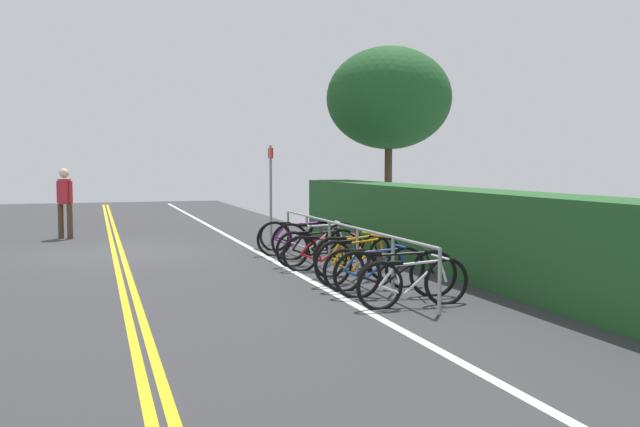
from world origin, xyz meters
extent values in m
cube|color=#353538|center=(0.00, 0.00, -0.03)|extent=(39.71, 10.96, 0.05)
cube|color=gold|center=(0.00, -0.08, 0.00)|extent=(35.74, 0.10, 0.00)
cube|color=gold|center=(0.00, 0.08, 0.00)|extent=(35.74, 0.10, 0.00)
cube|color=white|center=(0.00, 2.85, 0.00)|extent=(35.74, 0.12, 0.00)
cylinder|color=#9EA0A5|center=(0.40, 3.64, 0.42)|extent=(0.05, 0.05, 0.83)
cylinder|color=#9EA0A5|center=(1.82, 3.64, 0.42)|extent=(0.05, 0.05, 0.83)
cylinder|color=#9EA0A5|center=(3.24, 3.64, 0.42)|extent=(0.05, 0.05, 0.83)
cylinder|color=#9EA0A5|center=(4.66, 3.64, 0.42)|extent=(0.05, 0.05, 0.83)
cylinder|color=#9EA0A5|center=(6.08, 3.64, 0.42)|extent=(0.05, 0.05, 0.83)
cylinder|color=#9EA0A5|center=(7.50, 3.64, 0.42)|extent=(0.05, 0.05, 0.83)
cylinder|color=#9EA0A5|center=(3.95, 3.64, 0.83)|extent=(7.10, 0.04, 0.04)
torus|color=black|center=(1.02, 4.27, 0.31)|extent=(0.28, 0.65, 0.67)
torus|color=black|center=(0.67, 3.26, 0.31)|extent=(0.28, 0.65, 0.67)
cylinder|color=black|center=(0.89, 3.89, 0.38)|extent=(0.24, 0.59, 0.46)
cylinder|color=black|center=(0.87, 3.83, 0.58)|extent=(0.28, 0.70, 0.07)
cylinder|color=black|center=(0.77, 3.55, 0.37)|extent=(0.09, 0.18, 0.41)
cylinder|color=black|center=(0.73, 3.44, 0.24)|extent=(0.16, 0.38, 0.17)
cylinder|color=black|center=(0.71, 3.37, 0.44)|extent=(0.12, 0.26, 0.28)
cylinder|color=black|center=(1.01, 4.22, 0.45)|extent=(0.08, 0.14, 0.30)
cube|color=black|center=(0.75, 3.48, 0.60)|extent=(0.14, 0.22, 0.05)
cylinder|color=black|center=(0.99, 4.17, 0.65)|extent=(0.44, 0.18, 0.03)
torus|color=black|center=(1.57, 4.10, 0.34)|extent=(0.11, 0.74, 0.74)
torus|color=black|center=(1.50, 3.05, 0.34)|extent=(0.11, 0.74, 0.74)
cylinder|color=purple|center=(1.55, 3.70, 0.43)|extent=(0.08, 0.60, 0.51)
cylinder|color=purple|center=(1.54, 3.64, 0.65)|extent=(0.09, 0.72, 0.07)
cylinder|color=purple|center=(1.52, 3.35, 0.41)|extent=(0.05, 0.17, 0.46)
cylinder|color=purple|center=(1.51, 3.23, 0.27)|extent=(0.06, 0.38, 0.19)
cylinder|color=purple|center=(1.51, 3.16, 0.49)|extent=(0.05, 0.26, 0.31)
cylinder|color=purple|center=(1.57, 4.04, 0.51)|extent=(0.05, 0.14, 0.34)
cube|color=black|center=(1.52, 3.28, 0.66)|extent=(0.09, 0.21, 0.05)
cylinder|color=purple|center=(1.57, 3.99, 0.72)|extent=(0.46, 0.06, 0.03)
torus|color=black|center=(2.32, 4.25, 0.35)|extent=(0.17, 0.76, 0.76)
torus|color=black|center=(2.16, 3.20, 0.35)|extent=(0.17, 0.76, 0.76)
cylinder|color=white|center=(2.26, 3.85, 0.44)|extent=(0.12, 0.60, 0.52)
cylinder|color=white|center=(2.25, 3.78, 0.67)|extent=(0.14, 0.72, 0.07)
cylinder|color=white|center=(2.21, 3.50, 0.42)|extent=(0.06, 0.18, 0.47)
cylinder|color=white|center=(2.19, 3.38, 0.27)|extent=(0.09, 0.39, 0.19)
cylinder|color=white|center=(2.18, 3.31, 0.50)|extent=(0.07, 0.26, 0.32)
cylinder|color=white|center=(2.31, 4.19, 0.52)|extent=(0.06, 0.14, 0.34)
cube|color=black|center=(2.20, 3.43, 0.68)|extent=(0.11, 0.21, 0.05)
cylinder|color=white|center=(2.30, 4.14, 0.73)|extent=(0.46, 0.09, 0.03)
torus|color=black|center=(2.87, 4.03, 0.31)|extent=(0.17, 0.68, 0.68)
torus|color=black|center=(3.04, 3.00, 0.31)|extent=(0.17, 0.68, 0.68)
cylinder|color=black|center=(2.93, 3.64, 0.39)|extent=(0.13, 0.60, 0.47)
cylinder|color=black|center=(2.94, 3.58, 0.60)|extent=(0.15, 0.71, 0.07)
cylinder|color=black|center=(2.99, 3.29, 0.38)|extent=(0.06, 0.17, 0.42)
cylinder|color=black|center=(3.01, 3.18, 0.24)|extent=(0.10, 0.38, 0.17)
cylinder|color=black|center=(3.02, 3.11, 0.45)|extent=(0.08, 0.26, 0.29)
cylinder|color=black|center=(2.88, 3.98, 0.46)|extent=(0.06, 0.14, 0.31)
cube|color=black|center=(3.00, 3.22, 0.61)|extent=(0.11, 0.21, 0.05)
cylinder|color=black|center=(2.89, 3.93, 0.66)|extent=(0.46, 0.10, 0.03)
torus|color=black|center=(3.77, 4.03, 0.30)|extent=(0.16, 0.66, 0.66)
torus|color=black|center=(3.60, 2.99, 0.30)|extent=(0.16, 0.66, 0.66)
cylinder|color=red|center=(3.71, 3.64, 0.38)|extent=(0.13, 0.60, 0.45)
cylinder|color=red|center=(3.70, 3.57, 0.57)|extent=(0.15, 0.72, 0.07)
cylinder|color=red|center=(3.65, 3.28, 0.36)|extent=(0.06, 0.18, 0.40)
cylinder|color=red|center=(3.63, 3.17, 0.23)|extent=(0.10, 0.38, 0.17)
cylinder|color=red|center=(3.62, 3.10, 0.43)|extent=(0.08, 0.26, 0.28)
cylinder|color=red|center=(3.76, 3.98, 0.44)|extent=(0.06, 0.14, 0.30)
cube|color=black|center=(3.64, 3.22, 0.59)|extent=(0.11, 0.21, 0.05)
cylinder|color=red|center=(3.75, 3.93, 0.64)|extent=(0.46, 0.10, 0.03)
torus|color=black|center=(4.07, 4.20, 0.33)|extent=(0.26, 0.69, 0.71)
torus|color=black|center=(4.36, 3.28, 0.33)|extent=(0.26, 0.69, 0.71)
cylinder|color=yellow|center=(4.18, 3.86, 0.41)|extent=(0.20, 0.54, 0.48)
cylinder|color=yellow|center=(4.20, 3.80, 0.62)|extent=(0.23, 0.64, 0.07)
cylinder|color=yellow|center=(4.28, 3.54, 0.39)|extent=(0.08, 0.16, 0.43)
cylinder|color=yellow|center=(4.31, 3.44, 0.25)|extent=(0.14, 0.35, 0.18)
cylinder|color=yellow|center=(4.32, 3.38, 0.46)|extent=(0.10, 0.24, 0.30)
cylinder|color=yellow|center=(4.09, 4.16, 0.48)|extent=(0.07, 0.14, 0.32)
cube|color=black|center=(4.29, 3.48, 0.63)|extent=(0.13, 0.21, 0.05)
cylinder|color=yellow|center=(4.10, 4.11, 0.68)|extent=(0.45, 0.16, 0.03)
torus|color=black|center=(4.80, 4.07, 0.34)|extent=(0.27, 0.72, 0.73)
torus|color=black|center=(5.10, 3.07, 0.34)|extent=(0.27, 0.72, 0.73)
cylinder|color=orange|center=(4.91, 3.70, 0.42)|extent=(0.21, 0.58, 0.50)
cylinder|color=orange|center=(4.93, 3.63, 0.64)|extent=(0.24, 0.69, 0.07)
cylinder|color=orange|center=(5.01, 3.36, 0.41)|extent=(0.08, 0.17, 0.45)
cylinder|color=orange|center=(5.05, 3.25, 0.26)|extent=(0.15, 0.37, 0.19)
cylinder|color=orange|center=(5.07, 3.18, 0.48)|extent=(0.11, 0.26, 0.31)
cylinder|color=orange|center=(4.81, 4.02, 0.50)|extent=(0.08, 0.14, 0.33)
cube|color=black|center=(5.03, 3.29, 0.66)|extent=(0.14, 0.21, 0.05)
cylinder|color=orange|center=(4.83, 3.97, 0.71)|extent=(0.45, 0.16, 0.03)
torus|color=black|center=(5.64, 4.04, 0.31)|extent=(0.07, 0.67, 0.67)
torus|color=black|center=(5.63, 3.05, 0.31)|extent=(0.07, 0.67, 0.67)
cylinder|color=#1947B7|center=(5.64, 3.67, 0.38)|extent=(0.04, 0.57, 0.46)
cylinder|color=#1947B7|center=(5.64, 3.61, 0.58)|extent=(0.05, 0.67, 0.07)
cylinder|color=#1947B7|center=(5.63, 3.33, 0.37)|extent=(0.04, 0.16, 0.41)
cylinder|color=#1947B7|center=(5.63, 3.23, 0.24)|extent=(0.04, 0.36, 0.17)
cylinder|color=#1947B7|center=(5.63, 3.16, 0.43)|extent=(0.04, 0.25, 0.28)
cylinder|color=#1947B7|center=(5.64, 3.99, 0.45)|extent=(0.04, 0.13, 0.30)
cube|color=black|center=(5.63, 3.27, 0.59)|extent=(0.08, 0.20, 0.05)
cylinder|color=#1947B7|center=(5.64, 3.94, 0.65)|extent=(0.46, 0.03, 0.03)
torus|color=black|center=(6.39, 4.13, 0.32)|extent=(0.21, 0.69, 0.70)
torus|color=black|center=(6.15, 3.06, 0.32)|extent=(0.21, 0.69, 0.70)
cylinder|color=black|center=(6.30, 3.73, 0.40)|extent=(0.17, 0.62, 0.48)
cylinder|color=black|center=(6.28, 3.66, 0.61)|extent=(0.20, 0.74, 0.07)
cylinder|color=black|center=(6.21, 3.37, 0.39)|extent=(0.07, 0.18, 0.43)
cylinder|color=black|center=(6.19, 3.25, 0.25)|extent=(0.12, 0.39, 0.18)
cylinder|color=black|center=(6.17, 3.18, 0.46)|extent=(0.09, 0.27, 0.30)
cylinder|color=black|center=(6.38, 4.08, 0.47)|extent=(0.07, 0.15, 0.32)
cube|color=black|center=(6.20, 3.30, 0.62)|extent=(0.12, 0.21, 0.05)
cylinder|color=black|center=(6.36, 4.02, 0.68)|extent=(0.45, 0.13, 0.03)
torus|color=black|center=(6.95, 4.04, 0.30)|extent=(0.07, 0.67, 0.67)
torus|color=black|center=(6.97, 3.06, 0.30)|extent=(0.07, 0.67, 0.67)
cylinder|color=white|center=(6.96, 3.67, 0.38)|extent=(0.05, 0.56, 0.45)
cylinder|color=white|center=(6.96, 3.61, 0.58)|extent=(0.05, 0.67, 0.07)
cylinder|color=white|center=(6.96, 3.34, 0.37)|extent=(0.04, 0.16, 0.41)
cylinder|color=white|center=(6.97, 3.23, 0.24)|extent=(0.04, 0.36, 0.17)
cylinder|color=white|center=(6.97, 3.17, 0.43)|extent=(0.04, 0.24, 0.28)
cylinder|color=white|center=(6.95, 3.99, 0.45)|extent=(0.04, 0.13, 0.30)
cube|color=black|center=(6.96, 3.27, 0.59)|extent=(0.08, 0.20, 0.05)
cylinder|color=white|center=(6.95, 3.94, 0.64)|extent=(0.46, 0.04, 0.03)
cylinder|color=#4C3826|center=(-3.14, -1.05, 0.44)|extent=(0.14, 0.14, 0.88)
cylinder|color=#4C3826|center=(-3.34, -1.27, 0.44)|extent=(0.14, 0.14, 0.88)
cylinder|color=#B22633|center=(-3.24, -1.16, 1.19)|extent=(0.32, 0.32, 0.62)
sphere|color=beige|center=(-3.24, -1.16, 1.65)|extent=(0.24, 0.24, 0.24)
cylinder|color=#B22633|center=(-3.11, -1.01, 1.18)|extent=(0.09, 0.09, 0.55)
cylinder|color=#B22633|center=(-3.37, -1.31, 1.18)|extent=(0.09, 0.09, 0.55)
cylinder|color=gray|center=(-0.39, 3.45, 1.16)|extent=(0.06, 0.06, 2.31)
cube|color=red|center=(-0.39, 3.45, 2.13)|extent=(0.36, 0.04, 0.24)
cube|color=#235626|center=(5.45, 5.62, 0.73)|extent=(16.10, 1.10, 1.45)
cylinder|color=#473323|center=(-2.32, 7.27, 1.21)|extent=(0.21, 0.21, 2.42)
ellipsoid|color=#1C4C21|center=(-2.32, 7.27, 3.68)|extent=(3.42, 3.42, 2.79)
camera|label=1|loc=(15.13, -0.43, 1.89)|focal=38.63mm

